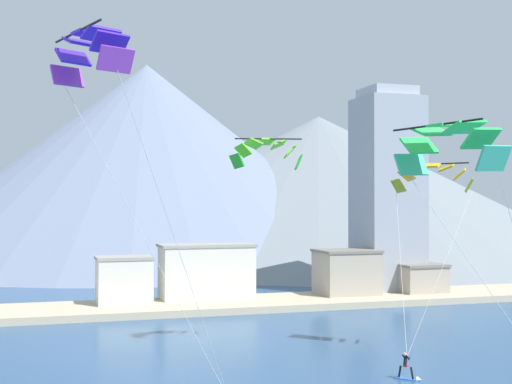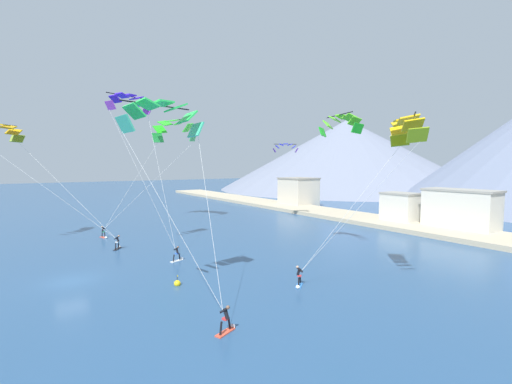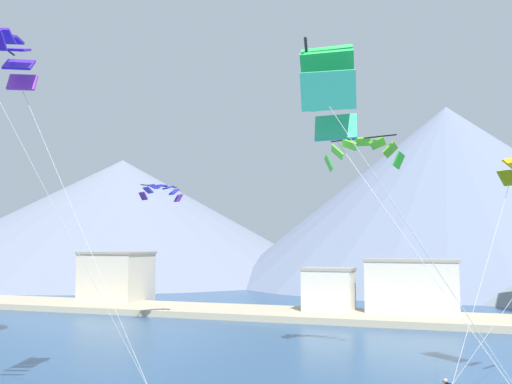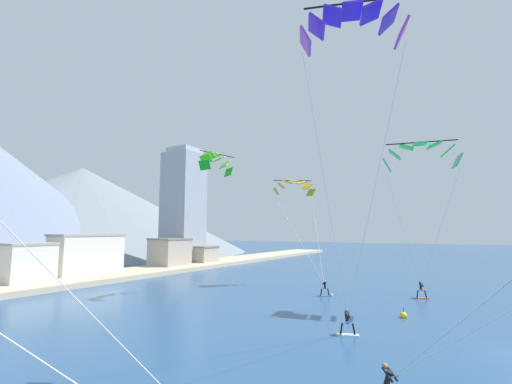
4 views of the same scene
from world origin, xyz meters
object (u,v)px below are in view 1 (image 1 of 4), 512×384
(parafoil_kite_near_trail, at_px, (448,142))
(parafoil_kite_mid_center, at_px, (433,175))
(parafoil_kite_far_right, at_px, (91,53))
(kitesurfer_mid_center, at_px, (409,371))
(parafoil_kite_distant_high_outer, at_px, (267,150))

(parafoil_kite_near_trail, distance_m, parafoil_kite_mid_center, 18.40)
(parafoil_kite_far_right, bearing_deg, parafoil_kite_mid_center, 29.70)
(parafoil_kite_near_trail, relative_size, parafoil_kite_mid_center, 1.06)
(parafoil_kite_near_trail, height_order, parafoil_kite_mid_center, parafoil_kite_near_trail)
(parafoil_kite_near_trail, height_order, parafoil_kite_far_right, parafoil_kite_far_right)
(kitesurfer_mid_center, xyz_separation_m, parafoil_kite_far_right, (-19.81, -8.37, 16.72))
(parafoil_kite_distant_high_outer, bearing_deg, kitesurfer_mid_center, -62.51)
(parafoil_kite_far_right, height_order, parafoil_kite_distant_high_outer, parafoil_kite_far_right)
(kitesurfer_mid_center, height_order, parafoil_kite_far_right, parafoil_kite_far_right)
(kitesurfer_mid_center, xyz_separation_m, parafoil_kite_distant_high_outer, (-5.61, 10.79, 14.27))
(parafoil_kite_mid_center, xyz_separation_m, parafoil_kite_far_right, (-25.18, -14.36, 4.34))
(kitesurfer_mid_center, distance_m, parafoil_kite_near_trail, 16.96)
(parafoil_kite_near_trail, bearing_deg, parafoil_kite_far_right, 174.08)
(parafoil_kite_mid_center, relative_size, parafoil_kite_distant_high_outer, 2.18)
(kitesurfer_mid_center, bearing_deg, parafoil_kite_mid_center, 48.15)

